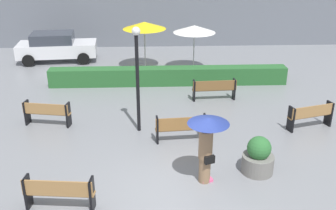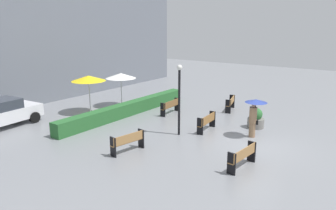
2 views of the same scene
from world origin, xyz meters
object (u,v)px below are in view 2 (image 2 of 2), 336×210
(bench_far_left, at_px, (128,141))
(pedestrian_with_umbrella, at_px, (254,111))
(patio_umbrella_white, at_px, (121,76))
(parked_car, at_px, (1,113))
(lamp_post, at_px, (179,92))
(bench_near_left, at_px, (243,156))
(bench_back_row, at_px, (171,106))
(patio_umbrella_yellow, at_px, (89,78))
(bench_far_right, at_px, (231,103))
(bench_mid_center, at_px, (207,121))
(planter_pot, at_px, (256,119))

(bench_far_left, bearing_deg, pedestrian_with_umbrella, -36.18)
(patio_umbrella_white, height_order, parked_car, patio_umbrella_white)
(lamp_post, distance_m, parked_car, 10.08)
(bench_near_left, distance_m, patio_umbrella_white, 11.85)
(bench_near_left, relative_size, patio_umbrella_white, 0.75)
(bench_far_left, relative_size, bench_back_row, 0.94)
(bench_near_left, relative_size, patio_umbrella_yellow, 0.71)
(bench_far_left, bearing_deg, patio_umbrella_yellow, 62.15)
(bench_far_right, xyz_separation_m, bench_back_row, (-2.99, 2.80, -0.02))
(bench_back_row, relative_size, lamp_post, 0.50)
(bench_far_right, distance_m, bench_back_row, 4.10)
(bench_near_left, distance_m, patio_umbrella_yellow, 11.62)
(bench_back_row, bearing_deg, bench_mid_center, -114.55)
(bench_near_left, xyz_separation_m, bench_mid_center, (3.25, 3.42, 0.01))
(pedestrian_with_umbrella, bearing_deg, bench_far_left, 143.82)
(lamp_post, bearing_deg, bench_far_left, 170.79)
(planter_pot, relative_size, lamp_post, 0.31)
(lamp_post, relative_size, patio_umbrella_white, 1.55)
(pedestrian_with_umbrella, relative_size, lamp_post, 0.54)
(bench_far_right, relative_size, bench_back_row, 0.94)
(bench_near_left, bearing_deg, bench_mid_center, 46.43)
(lamp_post, bearing_deg, pedestrian_with_umbrella, -59.73)
(bench_far_right, bearing_deg, bench_near_left, -151.98)
(bench_near_left, bearing_deg, patio_umbrella_white, 67.89)
(bench_near_left, bearing_deg, bench_back_row, 55.06)
(bench_far_left, bearing_deg, lamp_post, -9.21)
(bench_far_left, bearing_deg, bench_back_row, 18.83)
(planter_pot, bearing_deg, lamp_post, 141.01)
(patio_umbrella_yellow, bearing_deg, patio_umbrella_white, -10.42)
(bench_far_right, height_order, bench_far_left, bench_far_right)
(patio_umbrella_white, bearing_deg, pedestrian_with_umbrella, -93.92)
(bench_far_right, height_order, patio_umbrella_white, patio_umbrella_white)
(bench_back_row, distance_m, patio_umbrella_yellow, 5.51)
(pedestrian_with_umbrella, xyz_separation_m, parked_car, (-6.66, 12.04, -0.54))
(bench_back_row, relative_size, parked_car, 0.42)
(bench_back_row, distance_m, patio_umbrella_white, 4.24)
(bench_near_left, relative_size, lamp_post, 0.48)
(bench_far_left, relative_size, lamp_post, 0.47)
(bench_near_left, relative_size, planter_pot, 1.57)
(pedestrian_with_umbrella, xyz_separation_m, patio_umbrella_yellow, (-1.78, 10.30, 0.93))
(lamp_post, bearing_deg, planter_pot, -38.99)
(bench_back_row, distance_m, pedestrian_with_umbrella, 6.14)
(parked_car, bearing_deg, patio_umbrella_yellow, -19.68)
(planter_pot, xyz_separation_m, lamp_post, (-3.48, 2.81, 1.78))
(lamp_post, height_order, patio_umbrella_white, lamp_post)
(bench_near_left, xyz_separation_m, patio_umbrella_yellow, (1.96, 11.32, 1.76))
(pedestrian_with_umbrella, distance_m, parked_car, 13.77)
(bench_far_right, bearing_deg, bench_far_left, 176.11)
(bench_far_left, bearing_deg, bench_far_right, -3.89)
(patio_umbrella_white, bearing_deg, lamp_post, -111.46)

